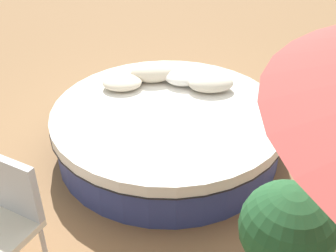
# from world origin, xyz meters

# --- Properties ---
(ground_plane) EXTENTS (16.00, 16.00, 0.00)m
(ground_plane) POSITION_xyz_m (0.00, 0.00, 0.00)
(ground_plane) COLOR olive
(round_bed) EXTENTS (2.48, 2.48, 0.53)m
(round_bed) POSITION_xyz_m (0.00, 0.00, 0.27)
(round_bed) COLOR navy
(round_bed) RESTS_ON ground_plane
(throw_pillow_0) EXTENTS (0.51, 0.32, 0.18)m
(throw_pillow_0) POSITION_xyz_m (0.51, 0.39, 0.62)
(throw_pillow_0) COLOR beige
(throw_pillow_0) RESTS_ON round_bed
(throw_pillow_1) EXTENTS (0.45, 0.39, 0.17)m
(throw_pillow_1) POSITION_xyz_m (0.22, 0.59, 0.61)
(throw_pillow_1) COLOR white
(throw_pillow_1) RESTS_ON round_bed
(throw_pillow_2) EXTENTS (0.51, 0.31, 0.22)m
(throw_pillow_2) POSITION_xyz_m (-0.14, 0.66, 0.63)
(throw_pillow_2) COLOR beige
(throw_pillow_2) RESTS_ON round_bed
(throw_pillow_3) EXTENTS (0.45, 0.35, 0.14)m
(throw_pillow_3) POSITION_xyz_m (-0.49, 0.50, 0.60)
(throw_pillow_3) COLOR beige
(throw_pillow_3) RESTS_ON round_bed
(patio_chair) EXTENTS (0.70, 0.70, 0.98)m
(patio_chair) POSITION_xyz_m (-1.31, -1.47, 0.56)
(patio_chair) COLOR #B7B7BC
(patio_chair) RESTS_ON ground_plane
(planter) EXTENTS (0.65, 0.65, 1.04)m
(planter) POSITION_xyz_m (0.69, -1.88, 0.59)
(planter) COLOR #4C4C51
(planter) RESTS_ON ground_plane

